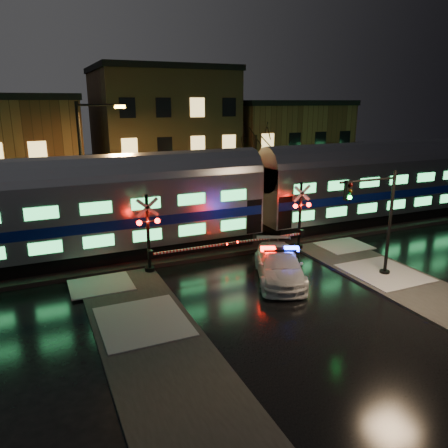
{
  "coord_description": "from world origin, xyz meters",
  "views": [
    {
      "loc": [
        -10.06,
        -19.25,
        8.92
      ],
      "look_at": [
        -0.36,
        2.5,
        2.2
      ],
      "focal_mm": 35.0,
      "sensor_mm": 36.0,
      "label": 1
    }
  ],
  "objects_px": {
    "streetlight": "(87,164)",
    "traffic_light": "(377,223)",
    "police_car": "(279,265)",
    "crossing_signal_left": "(155,241)",
    "crossing_signal_right": "(296,223)"
  },
  "relations": [
    {
      "from": "police_car",
      "to": "traffic_light",
      "type": "distance_m",
      "value": 5.35
    },
    {
      "from": "traffic_light",
      "to": "police_car",
      "type": "bearing_deg",
      "value": 160.89
    },
    {
      "from": "streetlight",
      "to": "traffic_light",
      "type": "bearing_deg",
      "value": -44.23
    },
    {
      "from": "crossing_signal_right",
      "to": "traffic_light",
      "type": "bearing_deg",
      "value": -76.67
    },
    {
      "from": "traffic_light",
      "to": "streetlight",
      "type": "bearing_deg",
      "value": 138.85
    },
    {
      "from": "crossing_signal_left",
      "to": "crossing_signal_right",
      "type": "bearing_deg",
      "value": -0.01
    },
    {
      "from": "crossing_signal_left",
      "to": "police_car",
      "type": "bearing_deg",
      "value": -32.83
    },
    {
      "from": "traffic_light",
      "to": "streetlight",
      "type": "xyz_separation_m",
      "value": [
        -12.42,
        12.09,
        2.16
      ]
    },
    {
      "from": "police_car",
      "to": "traffic_light",
      "type": "height_order",
      "value": "traffic_light"
    },
    {
      "from": "police_car",
      "to": "traffic_light",
      "type": "xyz_separation_m",
      "value": [
        4.53,
        -1.85,
        2.17
      ]
    },
    {
      "from": "crossing_signal_right",
      "to": "streetlight",
      "type": "relative_size",
      "value": 0.67
    },
    {
      "from": "crossing_signal_left",
      "to": "streetlight",
      "type": "relative_size",
      "value": 0.68
    },
    {
      "from": "police_car",
      "to": "traffic_light",
      "type": "relative_size",
      "value": 1.06
    },
    {
      "from": "crossing_signal_right",
      "to": "police_car",
      "type": "bearing_deg",
      "value": -132.46
    },
    {
      "from": "crossing_signal_right",
      "to": "traffic_light",
      "type": "distance_m",
      "value": 5.68
    }
  ]
}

